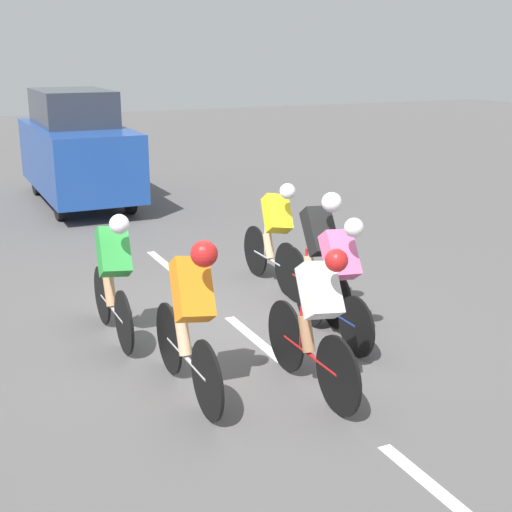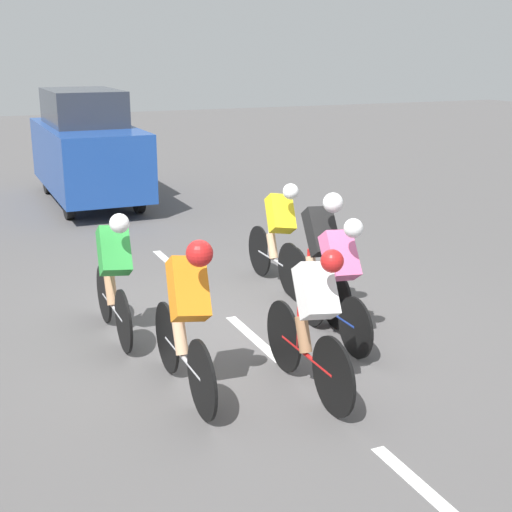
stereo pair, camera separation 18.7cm
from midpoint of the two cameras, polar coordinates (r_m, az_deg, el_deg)
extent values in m
plane|color=#565454|center=(8.28, -0.43, -5.78)|extent=(60.00, 60.00, 0.00)
cube|color=white|center=(5.59, 14.78, -18.01)|extent=(0.12, 1.40, 0.01)
cube|color=white|center=(8.00, 0.49, -6.55)|extent=(0.12, 1.40, 0.01)
cube|color=white|center=(10.84, -6.46, -0.52)|extent=(0.12, 1.40, 0.01)
cylinder|color=black|center=(10.09, 0.81, 0.41)|extent=(0.03, 0.71, 0.71)
cylinder|color=black|center=(9.23, 3.38, -1.13)|extent=(0.03, 0.71, 0.71)
cylinder|color=#B7B7BC|center=(9.65, 2.04, -0.32)|extent=(0.04, 1.00, 0.04)
cylinder|color=#B7B7BC|center=(9.75, 1.61, 1.13)|extent=(0.04, 0.04, 0.42)
cylinder|color=green|center=(9.67, 1.92, 0.32)|extent=(0.07, 0.07, 0.16)
cylinder|color=#DBAD84|center=(9.67, 1.86, 0.81)|extent=(0.12, 0.23, 0.36)
cube|color=yellow|center=(9.41, 2.54, 3.40)|extent=(0.39, 0.44, 0.56)
sphere|color=white|center=(9.17, 3.38, 5.17)|extent=(0.21, 0.21, 0.21)
cylinder|color=black|center=(9.05, 3.82, -1.50)|extent=(0.03, 0.71, 0.71)
cylinder|color=black|center=(8.23, 7.02, -3.41)|extent=(0.03, 0.71, 0.71)
cylinder|color=red|center=(8.63, 5.34, -2.41)|extent=(0.04, 0.99, 0.04)
cylinder|color=red|center=(8.72, 4.83, -0.77)|extent=(0.04, 0.04, 0.42)
cylinder|color=white|center=(8.64, 5.20, -1.68)|extent=(0.07, 0.07, 0.16)
cylinder|color=#DBAD84|center=(8.64, 5.14, -1.13)|extent=(0.12, 0.23, 0.36)
cube|color=black|center=(8.36, 5.89, 1.96)|extent=(0.35, 0.49, 0.59)
sphere|color=white|center=(8.10, 6.84, 4.25)|extent=(0.23, 0.23, 0.23)
cylinder|color=black|center=(7.14, -6.39, -6.49)|extent=(0.03, 0.71, 0.71)
cylinder|color=black|center=(6.24, -3.48, -9.87)|extent=(0.03, 0.71, 0.71)
cylinder|color=#B7B7BC|center=(6.68, -5.04, -8.07)|extent=(0.04, 1.03, 0.04)
cylinder|color=#B7B7BC|center=(6.76, -5.58, -5.87)|extent=(0.04, 0.04, 0.42)
cylinder|color=white|center=(6.69, -5.20, -7.13)|extent=(0.07, 0.07, 0.16)
cylinder|color=#DBAD84|center=(6.68, -5.30, -6.41)|extent=(0.12, 0.23, 0.36)
cube|color=orange|center=(6.35, -4.59, -2.63)|extent=(0.39, 0.48, 0.61)
sphere|color=red|center=(6.05, -3.66, 0.21)|extent=(0.24, 0.24, 0.24)
cylinder|color=black|center=(7.12, 2.97, -6.43)|extent=(0.03, 0.72, 0.72)
cylinder|color=black|center=(6.33, 7.04, -9.55)|extent=(0.03, 0.72, 0.72)
cylinder|color=red|center=(6.72, 4.88, -7.90)|extent=(0.04, 0.99, 0.04)
cylinder|color=red|center=(6.78, 4.22, -5.74)|extent=(0.04, 0.04, 0.42)
cylinder|color=green|center=(6.72, 4.70, -6.97)|extent=(0.07, 0.07, 0.16)
cylinder|color=#9E704C|center=(6.71, 4.62, -6.27)|extent=(0.12, 0.23, 0.36)
cube|color=white|center=(6.41, 5.67, -2.78)|extent=(0.38, 0.44, 0.55)
sphere|color=red|center=(6.14, 6.98, -0.41)|extent=(0.20, 0.20, 0.20)
cylinder|color=black|center=(8.54, -11.45, -2.98)|extent=(0.03, 0.68, 0.68)
cylinder|color=black|center=(7.65, -9.86, -5.18)|extent=(0.03, 0.68, 0.68)
cylinder|color=#B7B7BC|center=(8.09, -10.70, -4.02)|extent=(0.04, 0.97, 0.04)
cylinder|color=#B7B7BC|center=(8.18, -11.05, -2.26)|extent=(0.04, 0.04, 0.42)
cylinder|color=#1999D8|center=(8.10, -10.82, -3.24)|extent=(0.07, 0.07, 0.16)
cylinder|color=tan|center=(8.10, -10.89, -2.66)|extent=(0.12, 0.23, 0.36)
cube|color=green|center=(7.80, -10.61, 0.43)|extent=(0.37, 0.46, 0.56)
sphere|color=white|center=(7.51, -10.18, 2.59)|extent=(0.21, 0.21, 0.21)
cylinder|color=black|center=(8.29, 5.06, -3.41)|extent=(0.03, 0.65, 0.65)
cylinder|color=black|center=(7.50, 8.67, -5.69)|extent=(0.03, 0.65, 0.65)
cylinder|color=navy|center=(7.89, 6.77, -4.50)|extent=(0.04, 0.98, 0.04)
cylinder|color=navy|center=(7.96, 6.20, -2.69)|extent=(0.04, 0.04, 0.42)
cylinder|color=yellow|center=(7.89, 6.61, -3.70)|extent=(0.07, 0.07, 0.16)
cylinder|color=#DBAD84|center=(7.89, 6.54, -3.10)|extent=(0.12, 0.23, 0.36)
cube|color=pink|center=(7.60, 7.43, 0.04)|extent=(0.36, 0.46, 0.55)
sphere|color=white|center=(7.34, 8.53, 2.21)|extent=(0.20, 0.20, 0.20)
cylinder|color=black|center=(14.21, -9.02, 4.70)|extent=(0.14, 0.64, 0.64)
cylinder|color=black|center=(13.94, -14.43, 4.17)|extent=(0.14, 0.64, 0.64)
cylinder|color=black|center=(16.84, -11.46, 6.36)|extent=(0.14, 0.64, 0.64)
cylinder|color=black|center=(16.61, -16.05, 5.92)|extent=(0.14, 0.64, 0.64)
cube|color=#1E479E|center=(15.28, -12.96, 7.74)|extent=(1.70, 4.43, 1.29)
cube|color=#2D333D|center=(15.39, -13.36, 11.52)|extent=(1.39, 2.44, 0.71)
camera|label=1|loc=(0.09, -89.31, 0.20)|focal=50.00mm
camera|label=2|loc=(0.09, 90.69, -0.20)|focal=50.00mm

